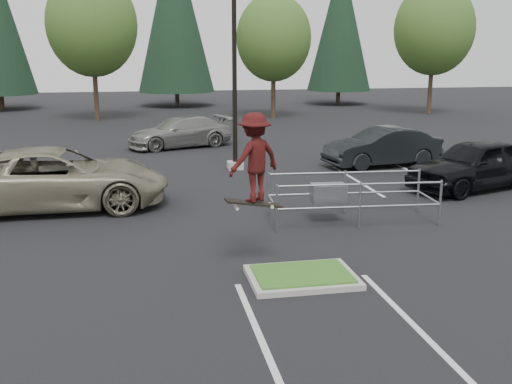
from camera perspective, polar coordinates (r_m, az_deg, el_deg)
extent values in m
plane|color=black|center=(12.55, 4.40, -8.35)|extent=(120.00, 120.00, 0.00)
cube|color=#9D9A93|center=(12.53, 4.40, -8.10)|extent=(2.20, 1.60, 0.12)
cube|color=#31591C|center=(12.50, 4.41, -7.78)|extent=(1.95, 1.35, 0.05)
cube|color=silver|center=(20.80, -14.40, 0.07)|extent=(0.12, 5.20, 0.01)
cube|color=silver|center=(21.15, -21.71, -0.25)|extent=(0.12, 5.20, 0.01)
cube|color=silver|center=(22.11, 9.54, 1.09)|extent=(0.12, 5.20, 0.01)
cube|color=silver|center=(23.19, 15.82, 1.33)|extent=(0.12, 5.20, 0.01)
cube|color=silver|center=(24.51, 21.47, 1.54)|extent=(0.12, 5.20, 0.01)
cube|color=silver|center=(9.61, 1.21, -15.44)|extent=(0.12, 6.00, 0.01)
cube|color=silver|center=(10.46, 16.26, -13.50)|extent=(0.12, 6.00, 0.01)
cube|color=#9D9A93|center=(23.94, -1.99, 2.56)|extent=(0.60, 0.60, 0.30)
cylinder|color=black|center=(23.52, -2.09, 14.25)|extent=(0.18, 0.18, 10.00)
cylinder|color=#38281C|center=(41.93, -15.00, 8.97)|extent=(0.32, 0.32, 3.50)
ellipsoid|color=#2F5D22|center=(41.86, -15.38, 15.13)|extent=(5.89, 5.89, 6.77)
sphere|color=#2F5D22|center=(41.50, -14.49, 14.18)|extent=(3.68, 3.68, 3.68)
sphere|color=#2F5D22|center=(42.28, -15.99, 14.32)|extent=(4.05, 4.05, 4.05)
cylinder|color=#38281C|center=(42.15, 1.65, 9.12)|extent=(0.32, 0.32, 3.04)
ellipsoid|color=#2F5D22|center=(42.04, 1.69, 14.46)|extent=(5.12, 5.12, 5.89)
sphere|color=#2F5D22|center=(41.88, 2.60, 13.58)|extent=(3.20, 3.20, 3.20)
sphere|color=#2F5D22|center=(42.32, 0.88, 13.81)|extent=(3.52, 3.52, 3.52)
cylinder|color=#38281C|center=(46.69, 16.24, 9.25)|extent=(0.32, 0.32, 3.42)
ellipsoid|color=#2F5D22|center=(46.62, 16.60, 14.66)|extent=(5.76, 5.76, 6.62)
sphere|color=#2F5D22|center=(46.62, 17.39, 13.72)|extent=(3.60, 3.60, 3.60)
sphere|color=#2F5D22|center=(46.74, 15.77, 14.04)|extent=(3.96, 3.96, 3.96)
cylinder|color=#38281C|center=(52.53, -23.05, 7.91)|extent=(0.36, 0.36, 1.20)
cylinder|color=#38281C|center=(51.98, -7.51, 8.80)|extent=(0.36, 0.36, 1.20)
cone|color=black|center=(51.93, -7.77, 16.80)|extent=(6.38, 6.38, 13.30)
cylinder|color=#38281C|center=(53.70, 7.82, 8.94)|extent=(0.36, 0.36, 1.20)
cone|color=black|center=(53.59, 8.04, 15.61)|extent=(5.50, 5.50, 11.30)
cylinder|color=gray|center=(15.53, 2.00, -1.56)|extent=(0.07, 0.07, 1.27)
cylinder|color=gray|center=(17.01, 1.21, -0.23)|extent=(0.07, 0.07, 1.27)
cylinder|color=gray|center=(16.00, 9.86, -1.30)|extent=(0.07, 0.07, 1.27)
cylinder|color=gray|center=(17.45, 8.43, -0.03)|extent=(0.07, 0.07, 1.27)
cylinder|color=gray|center=(16.76, 17.14, -1.04)|extent=(0.07, 0.07, 1.27)
cylinder|color=gray|center=(18.15, 15.19, 0.16)|extent=(0.07, 0.07, 1.27)
cylinder|color=gray|center=(16.01, 9.86, -1.40)|extent=(4.42, 0.38, 0.06)
cylinder|color=gray|center=(15.87, 9.94, 0.73)|extent=(4.42, 0.38, 0.06)
cylinder|color=gray|center=(17.46, 8.43, -0.11)|extent=(4.42, 0.38, 0.06)
cylinder|color=gray|center=(17.33, 8.50, 1.84)|extent=(4.42, 0.38, 0.06)
cube|color=gray|center=(16.52, 6.92, -0.17)|extent=(0.98, 0.64, 0.53)
cube|color=black|center=(12.85, -0.23, -1.07)|extent=(1.26, 0.46, 0.25)
cylinder|color=beige|center=(12.69, -1.80, -1.59)|extent=(0.08, 0.04, 0.08)
cylinder|color=beige|center=(12.93, -1.98, -1.31)|extent=(0.08, 0.04, 0.08)
cylinder|color=beige|center=(12.82, 1.54, -1.43)|extent=(0.08, 0.04, 0.08)
cylinder|color=beige|center=(13.06, 1.30, -1.15)|extent=(0.08, 0.04, 0.08)
imported|color=maroon|center=(12.64, -0.23, 3.31)|extent=(1.41, 1.19, 1.89)
imported|color=gray|center=(18.78, -18.45, 1.23)|extent=(6.58, 3.10, 1.82)
imported|color=black|center=(24.99, 11.94, 4.22)|extent=(4.98, 2.39, 1.57)
imported|color=black|center=(21.69, 20.19, 2.51)|extent=(5.40, 3.52, 1.71)
imported|color=gray|center=(29.55, -7.10, 5.69)|extent=(5.51, 3.61, 1.48)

